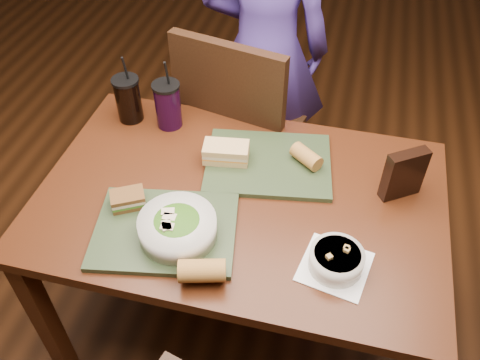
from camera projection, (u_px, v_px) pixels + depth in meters
The scene contains 15 objects.
ground at pixel (240, 317), 2.16m from camera, with size 6.00×6.00×0.00m, color #381C0B.
dining_table at pixel (240, 214), 1.70m from camera, with size 1.30×0.85×0.75m.
chair_far at pixel (235, 130), 2.14m from camera, with size 0.54×0.54×1.05m.
diner at pixel (265, 51), 2.22m from camera, with size 0.57×0.37×1.55m, color #4C3592.
tray_near at pixel (165, 230), 1.52m from camera, with size 0.42×0.32×0.02m, color #28371E.
tray_far at pixel (268, 163), 1.73m from camera, with size 0.42×0.32×0.02m, color #28371E.
salad_bowl at pixel (177, 226), 1.47m from camera, with size 0.23×0.23×0.08m.
soup_bowl at pixel (336, 260), 1.41m from camera, with size 0.22×0.22×0.07m.
sandwich_near at pixel (128, 199), 1.56m from camera, with size 0.12×0.11×0.05m.
sandwich_far at pixel (226, 152), 1.71m from camera, with size 0.16×0.10×0.06m.
baguette_near at pixel (202, 271), 1.36m from camera, with size 0.06×0.06×0.13m, color #AD7533.
baguette_far at pixel (306, 157), 1.70m from camera, with size 0.05×0.05×0.11m, color #AD7533.
cup_cola at pixel (128, 99), 1.86m from camera, with size 0.10×0.10×0.27m.
cup_berry at pixel (168, 105), 1.84m from camera, with size 0.10×0.10×0.27m.
chip_bag at pixel (404, 174), 1.58m from camera, with size 0.13×0.04×0.17m, color black.
Camera 1 is at (0.27, -1.10, 1.93)m, focal length 38.00 mm.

